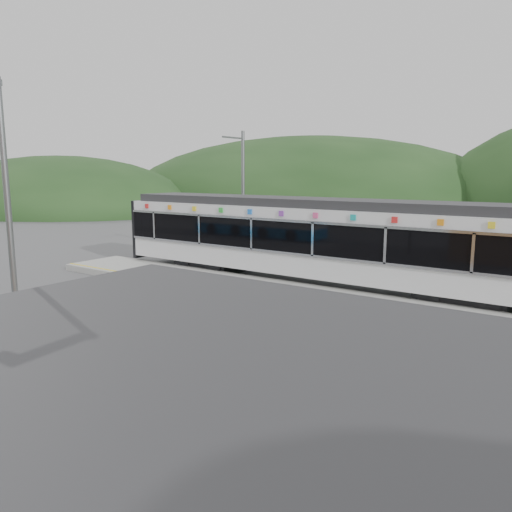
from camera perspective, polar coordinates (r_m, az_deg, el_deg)
The scene contains 8 objects.
ground at distance 16.45m, azimuth 0.33°, elevation -7.64°, with size 120.00×120.00×0.00m, color #4C4C4F.
hills at distance 19.04m, azimuth 25.67°, elevation -6.21°, with size 146.00×149.00×26.00m.
platform at distance 19.11m, azimuth 6.00°, elevation -4.77°, with size 26.00×3.20×0.30m, color #9E9E99.
yellow_line at distance 17.98m, azimuth 3.98°, elevation -5.15°, with size 26.00×0.10×0.01m, color yellow.
train at distance 21.55m, azimuth 7.27°, elevation 2.02°, with size 20.44×3.01×3.74m.
catenary_mast_west at distance 26.78m, azimuth -1.53°, elevation 6.96°, with size 0.18×1.80×7.00m.
station_shelter at distance 5.92m, azimuth -1.87°, elevation -24.49°, with size 9.20×6.20×3.00m.
lamp_post at distance 10.81m, azimuth -26.99°, elevation 3.61°, with size 0.37×1.16×6.63m.
Camera 1 is at (8.95, -12.91, 4.87)m, focal length 35.00 mm.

